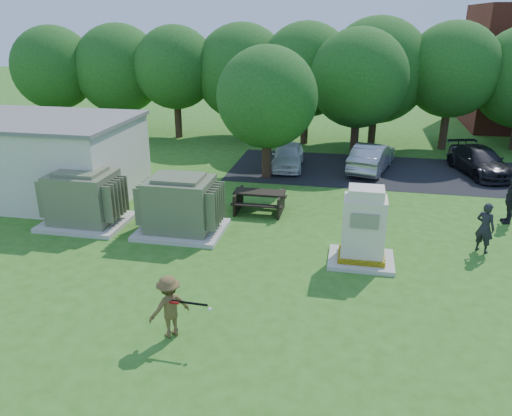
% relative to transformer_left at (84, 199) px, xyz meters
% --- Properties ---
extents(ground, '(120.00, 120.00, 0.00)m').
position_rel_transformer_left_xyz_m(ground, '(6.50, -4.50, -0.97)').
color(ground, '#2D6619').
rests_on(ground, ground).
extents(service_building, '(10.00, 5.00, 3.20)m').
position_rel_transformer_left_xyz_m(service_building, '(-4.50, 2.50, 0.63)').
color(service_building, beige).
rests_on(service_building, ground).
extents(service_building_roof, '(10.20, 5.20, 0.15)m').
position_rel_transformer_left_xyz_m(service_building_roof, '(-4.50, 2.50, 2.31)').
color(service_building_roof, slate).
rests_on(service_building_roof, service_building).
extents(parking_strip, '(20.00, 6.00, 0.01)m').
position_rel_transformer_left_xyz_m(parking_strip, '(13.50, 9.00, -0.96)').
color(parking_strip, '#232326').
rests_on(parking_strip, ground).
extents(transformer_left, '(3.00, 2.40, 2.07)m').
position_rel_transformer_left_xyz_m(transformer_left, '(0.00, 0.00, 0.00)').
color(transformer_left, beige).
rests_on(transformer_left, ground).
extents(transformer_right, '(3.00, 2.40, 2.07)m').
position_rel_transformer_left_xyz_m(transformer_right, '(3.70, 0.00, 0.00)').
color(transformer_right, beige).
rests_on(transformer_right, ground).
extents(generator_cabinet, '(2.01, 1.64, 2.44)m').
position_rel_transformer_left_xyz_m(generator_cabinet, '(9.97, -1.13, 0.10)').
color(generator_cabinet, beige).
rests_on(generator_cabinet, ground).
extents(picnic_table, '(1.97, 1.48, 0.84)m').
position_rel_transformer_left_xyz_m(picnic_table, '(6.04, 2.46, -0.44)').
color(picnic_table, black).
rests_on(picnic_table, ground).
extents(batter, '(1.14, 1.13, 1.58)m').
position_rel_transformer_left_xyz_m(batter, '(5.52, -5.96, -0.18)').
color(batter, brown).
rests_on(batter, ground).
extents(person_by_generator, '(0.73, 0.71, 1.68)m').
position_rel_transformer_left_xyz_m(person_by_generator, '(13.82, 0.40, -0.13)').
color(person_by_generator, black).
rests_on(person_by_generator, ground).
extents(person_walking_right, '(0.43, 1.02, 1.74)m').
position_rel_transformer_left_xyz_m(person_walking_right, '(15.29, 3.19, -0.10)').
color(person_walking_right, '#232227').
rests_on(person_walking_right, ground).
extents(car_white, '(1.72, 3.78, 1.26)m').
position_rel_transformer_left_xyz_m(car_white, '(6.27, 8.78, -0.34)').
color(car_white, white).
rests_on(car_white, ground).
extents(car_silver_a, '(2.47, 4.48, 1.40)m').
position_rel_transformer_left_xyz_m(car_silver_a, '(10.41, 9.08, -0.27)').
color(car_silver_a, '#A09FA4').
rests_on(car_silver_a, ground).
extents(car_dark, '(2.92, 4.72, 1.28)m').
position_rel_transformer_left_xyz_m(car_dark, '(15.55, 9.57, -0.33)').
color(car_dark, black).
rests_on(car_dark, ground).
extents(batting_equipment, '(1.01, 0.16, 0.14)m').
position_rel_transformer_left_xyz_m(batting_equipment, '(6.09, -6.11, 0.05)').
color(batting_equipment, black).
rests_on(batting_equipment, ground).
extents(tree_row, '(41.30, 13.30, 7.30)m').
position_rel_transformer_left_xyz_m(tree_row, '(8.25, 14.00, 3.18)').
color(tree_row, '#47301E').
rests_on(tree_row, ground).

